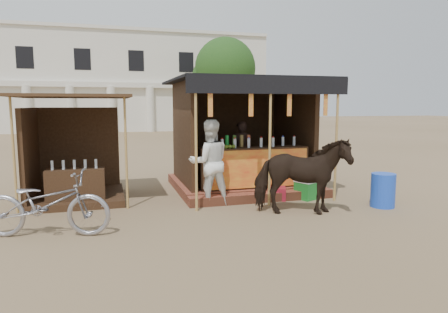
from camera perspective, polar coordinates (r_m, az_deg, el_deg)
name	(u,v)px	position (r m, az deg, el deg)	size (l,w,h in m)	color
ground	(250,231)	(7.02, 3.70, -10.59)	(120.00, 120.00, 0.00)	#846B4C
main_stall	(242,150)	(10.24, 2.65, 0.99)	(3.60, 3.61, 2.78)	brown
secondary_stall	(69,164)	(9.64, -21.28, -0.94)	(2.40, 2.40, 2.38)	#3C2616
cow	(301,176)	(7.98, 10.97, -2.81)	(0.83, 1.82, 1.54)	black
motorbike	(46,204)	(7.23, -24.08, -6.17)	(0.73, 2.09, 1.10)	#98979F
bystander	(209,163)	(8.62, -2.09, -0.86)	(0.90, 0.70, 1.85)	white
blue_barrel	(383,190)	(9.16, 21.76, -4.49)	(0.50, 0.50, 0.72)	blue
red_crate	(277,193)	(9.28, 7.65, -5.26)	(0.36, 0.41, 0.28)	maroon
cooler	(309,188)	(9.52, 12.09, -4.48)	(0.76, 0.66, 0.46)	#1C7E29
background_building	(110,83)	(36.26, -15.94, 10.00)	(26.00, 7.45, 8.18)	silver
tree	(222,70)	(29.65, -0.27, 12.19)	(4.50, 4.40, 7.00)	#382314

